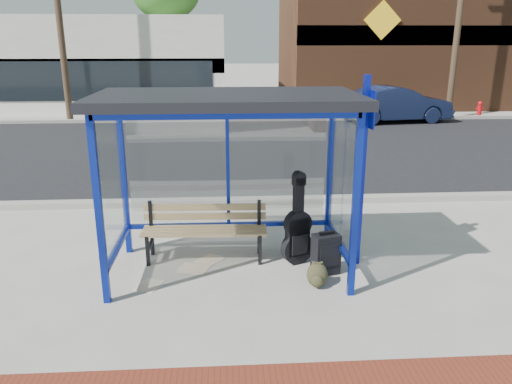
{
  "coord_description": "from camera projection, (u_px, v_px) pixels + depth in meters",
  "views": [
    {
      "loc": [
        -0.03,
        -6.27,
        3.07
      ],
      "look_at": [
        0.37,
        0.2,
        1.07
      ],
      "focal_mm": 35.0,
      "sensor_mm": 36.0,
      "label": 1
    }
  ],
  "objects": [
    {
      "name": "ground",
      "position": [
        230.0,
        271.0,
        6.88
      ],
      "size": [
        120.0,
        120.0,
        0.0
      ],
      "primitive_type": "plane",
      "color": "#B2ADA0",
      "rests_on": "ground"
    },
    {
      "name": "curb_near",
      "position": [
        228.0,
        201.0,
        9.63
      ],
      "size": [
        60.0,
        0.25,
        0.12
      ],
      "primitive_type": "cube",
      "color": "gray",
      "rests_on": "ground"
    },
    {
      "name": "street_asphalt",
      "position": [
        226.0,
        149.0,
        14.51
      ],
      "size": [
        60.0,
        10.0,
        0.0
      ],
      "primitive_type": "cube",
      "color": "black",
      "rests_on": "ground"
    },
    {
      "name": "curb_far",
      "position": [
        226.0,
        120.0,
        19.36
      ],
      "size": [
        60.0,
        0.25,
        0.12
      ],
      "primitive_type": "cube",
      "color": "gray",
      "rests_on": "ground"
    },
    {
      "name": "far_sidewalk",
      "position": [
        225.0,
        114.0,
        21.19
      ],
      "size": [
        60.0,
        4.0,
        0.01
      ],
      "primitive_type": "cube",
      "color": "#B2ADA0",
      "rests_on": "ground"
    },
    {
      "name": "bus_shelter",
      "position": [
        227.0,
        121.0,
        6.34
      ],
      "size": [
        3.3,
        1.8,
        2.42
      ],
      "color": "navy",
      "rests_on": "ground"
    },
    {
      "name": "storefront_white",
      "position": [
        28.0,
        63.0,
        22.91
      ],
      "size": [
        18.0,
        6.04,
        4.0
      ],
      "color": "silver",
      "rests_on": "ground"
    },
    {
      "name": "storefront_brown",
      "position": [
        390.0,
        36.0,
        24.06
      ],
      "size": [
        10.0,
        7.08,
        6.4
      ],
      "color": "#59331E",
      "rests_on": "ground"
    },
    {
      "name": "utility_pole_west",
      "position": [
        58.0,
        9.0,
        18.1
      ],
      "size": [
        1.6,
        0.24,
        8.0
      ],
      "color": "#4C3826",
      "rests_on": "ground"
    },
    {
      "name": "utility_pole_east",
      "position": [
        460.0,
        10.0,
        19.0
      ],
      "size": [
        1.6,
        0.24,
        8.0
      ],
      "color": "#4C3826",
      "rests_on": "ground"
    },
    {
      "name": "bench",
      "position": [
        205.0,
        227.0,
        7.17
      ],
      "size": [
        1.79,
        0.49,
        0.84
      ],
      "rotation": [
        0.0,
        0.0,
        -0.03
      ],
      "color": "black",
      "rests_on": "ground"
    },
    {
      "name": "guitar_bag",
      "position": [
        298.0,
        233.0,
        7.0
      ],
      "size": [
        0.48,
        0.3,
        1.27
      ],
      "rotation": [
        0.0,
        0.0,
        0.38
      ],
      "color": "black",
      "rests_on": "ground"
    },
    {
      "name": "suitcase",
      "position": [
        326.0,
        254.0,
        6.74
      ],
      "size": [
        0.4,
        0.31,
        0.61
      ],
      "rotation": [
        0.0,
        0.0,
        0.28
      ],
      "color": "black",
      "rests_on": "ground"
    },
    {
      "name": "backpack",
      "position": [
        317.0,
        276.0,
        6.41
      ],
      "size": [
        0.3,
        0.27,
        0.32
      ],
      "rotation": [
        0.0,
        0.0,
        -0.13
      ],
      "color": "#2F2E1A",
      "rests_on": "ground"
    },
    {
      "name": "sign_post",
      "position": [
        363.0,
        162.0,
        6.7
      ],
      "size": [
        0.13,
        0.33,
        2.63
      ],
      "rotation": [
        0.0,
        0.0,
        0.17
      ],
      "color": "#0D1996",
      "rests_on": "ground"
    },
    {
      "name": "newspaper_a",
      "position": [
        194.0,
        269.0,
        6.94
      ],
      "size": [
        0.48,
        0.43,
        0.01
      ],
      "primitive_type": "cube",
      "rotation": [
        0.0,
        0.0,
        -0.34
      ],
      "color": "white",
      "rests_on": "ground"
    },
    {
      "name": "newspaper_b",
      "position": [
        149.0,
        286.0,
        6.47
      ],
      "size": [
        0.39,
        0.43,
        0.01
      ],
      "primitive_type": "cube",
      "rotation": [
        0.0,
        0.0,
        -1.96
      ],
      "color": "white",
      "rests_on": "ground"
    },
    {
      "name": "newspaper_c",
      "position": [
        209.0,
        260.0,
        7.22
      ],
      "size": [
        0.47,
        0.48,
        0.01
      ],
      "primitive_type": "cube",
      "rotation": [
        0.0,
        0.0,
        0.86
      ],
      "color": "white",
      "rests_on": "ground"
    },
    {
      "name": "parked_car",
      "position": [
        396.0,
        104.0,
        18.98
      ],
      "size": [
        4.29,
        1.99,
        1.36
      ],
      "primitive_type": "imported",
      "rotation": [
        0.0,
        0.0,
        1.71
      ],
      "color": "#161F3F",
      "rests_on": "ground"
    },
    {
      "name": "fire_hydrant",
      "position": [
        480.0,
        109.0,
        20.2
      ],
      "size": [
        0.3,
        0.2,
        0.66
      ],
      "rotation": [
        0.0,
        0.0,
        -0.18
      ],
      "color": "red",
      "rests_on": "ground"
    }
  ]
}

